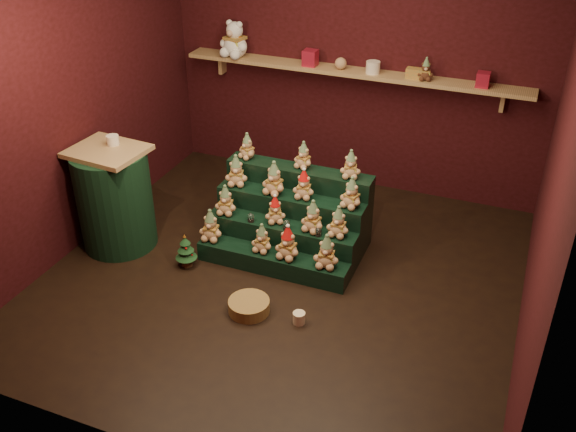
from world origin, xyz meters
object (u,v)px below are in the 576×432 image
at_px(mini_christmas_tree, 186,250).
at_px(side_table, 115,198).
at_px(wicker_basket, 249,306).
at_px(white_bear, 235,34).
at_px(riser_tier_front, 272,262).
at_px(snow_globe_b, 287,225).
at_px(brown_bear, 426,69).
at_px(mug_right, 299,318).
at_px(snow_globe_c, 318,232).
at_px(mug_left, 240,300).
at_px(snow_globe_a, 251,217).

bearing_deg(mini_christmas_tree, side_table, 172.95).
xyz_separation_m(mini_christmas_tree, wicker_basket, (0.80, -0.38, -0.11)).
bearing_deg(mini_christmas_tree, white_bear, 101.69).
distance_m(riser_tier_front, white_bear, 2.57).
bearing_deg(side_table, riser_tier_front, 9.48).
relative_size(snow_globe_b, brown_bear, 0.41).
relative_size(mug_right, white_bear, 0.21).
bearing_deg(snow_globe_c, mug_left, -121.03).
xyz_separation_m(riser_tier_front, mug_left, (-0.06, -0.55, -0.04)).
distance_m(wicker_basket, white_bear, 3.05).
bearing_deg(white_bear, mug_right, -42.43).
bearing_deg(snow_globe_b, white_bear, 127.58).
height_order(mini_christmas_tree, mug_left, mini_christmas_tree).
bearing_deg(snow_globe_b, side_table, -169.84).
xyz_separation_m(wicker_basket, brown_bear, (0.82, 2.37, 1.37)).
distance_m(mug_left, white_bear, 2.98).
height_order(snow_globe_a, mug_right, snow_globe_a).
relative_size(side_table, white_bear, 2.06).
bearing_deg(snow_globe_a, mug_right, -44.63).
distance_m(side_table, mug_left, 1.59).
bearing_deg(snow_globe_b, mini_christmas_tree, -155.15).
xyz_separation_m(snow_globe_c, brown_bear, (0.50, 1.60, 1.03)).
distance_m(snow_globe_b, side_table, 1.62).
bearing_deg(snow_globe_c, mug_right, -81.64).
relative_size(snow_globe_c, mug_left, 0.86).
xyz_separation_m(snow_globe_a, mini_christmas_tree, (-0.48, -0.38, -0.24)).
xyz_separation_m(mug_right, wicker_basket, (-0.43, -0.02, 0.00)).
height_order(riser_tier_front, mug_left, riser_tier_front).
xyz_separation_m(riser_tier_front, snow_globe_c, (0.37, 0.16, 0.31)).
bearing_deg(white_bear, wicker_basket, -50.32).
xyz_separation_m(snow_globe_b, side_table, (-1.60, -0.29, 0.08)).
relative_size(side_table, wicker_basket, 2.90).
bearing_deg(mug_right, side_table, 167.07).
height_order(snow_globe_a, wicker_basket, snow_globe_a).
relative_size(mug_left, brown_bear, 0.44).
distance_m(wicker_basket, brown_bear, 2.86).
relative_size(snow_globe_c, brown_bear, 0.38).
height_order(mug_right, white_bear, white_bear).
bearing_deg(white_bear, snow_globe_b, -39.80).
distance_m(snow_globe_c, brown_bear, 1.97).
xyz_separation_m(snow_globe_c, mug_right, (0.11, -0.75, -0.35)).
distance_m(snow_globe_b, mini_christmas_tree, 0.94).
xyz_separation_m(snow_globe_a, brown_bear, (1.15, 1.60, 1.03)).
height_order(mug_left, mug_right, mug_right).
relative_size(snow_globe_c, wicker_basket, 0.24).
relative_size(snow_globe_c, mini_christmas_tree, 0.24).
height_order(snow_globe_c, wicker_basket, snow_globe_c).
height_order(snow_globe_a, side_table, side_table).
relative_size(mini_christmas_tree, mug_right, 3.33).
distance_m(snow_globe_c, white_bear, 2.50).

